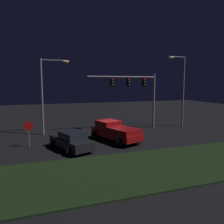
% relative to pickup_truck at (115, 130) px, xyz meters
% --- Properties ---
extents(ground_plane, '(80.00, 80.00, 0.00)m').
position_rel_pickup_truck_xyz_m(ground_plane, '(-0.10, 1.42, -1.00)').
color(ground_plane, black).
extents(grass_median, '(24.40, 6.48, 0.10)m').
position_rel_pickup_truck_xyz_m(grass_median, '(-0.10, -7.32, -0.95)').
color(grass_median, black).
rests_on(grass_median, ground_plane).
extents(pickup_truck, '(3.98, 5.76, 1.80)m').
position_rel_pickup_truck_xyz_m(pickup_truck, '(0.00, 0.00, 0.00)').
color(pickup_truck, maroon).
rests_on(pickup_truck, ground_plane).
extents(car_sedan, '(3.39, 4.75, 1.51)m').
position_rel_pickup_truck_xyz_m(car_sedan, '(-4.31, -1.63, -0.26)').
color(car_sedan, black).
rests_on(car_sedan, ground_plane).
extents(traffic_signal_gantry, '(8.32, 0.56, 6.50)m').
position_rel_pickup_truck_xyz_m(traffic_signal_gantry, '(4.28, 4.60, 3.90)').
color(traffic_signal_gantry, slate).
rests_on(traffic_signal_gantry, ground_plane).
extents(street_lamp_left, '(2.98, 0.44, 7.88)m').
position_rel_pickup_truck_xyz_m(street_lamp_left, '(-5.60, 4.86, 4.02)').
color(street_lamp_left, slate).
rests_on(street_lamp_left, ground_plane).
extents(street_lamp_right, '(2.32, 0.44, 8.66)m').
position_rel_pickup_truck_xyz_m(street_lamp_right, '(9.97, 3.92, 4.38)').
color(street_lamp_right, slate).
rests_on(street_lamp_right, ground_plane).
extents(stop_sign, '(0.76, 0.08, 2.23)m').
position_rel_pickup_truck_xyz_m(stop_sign, '(-7.59, 0.32, 0.56)').
color(stop_sign, slate).
rests_on(stop_sign, ground_plane).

